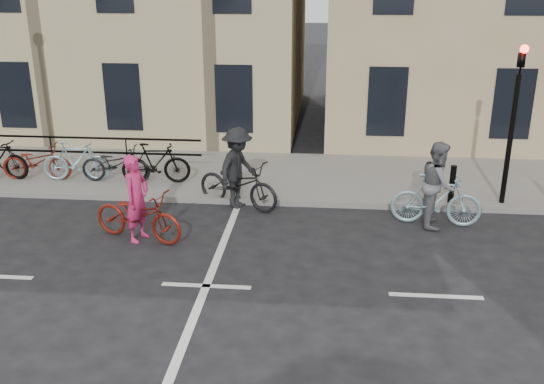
# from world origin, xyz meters

# --- Properties ---
(ground) EXTENTS (120.00, 120.00, 0.00)m
(ground) POSITION_xyz_m (0.00, 0.00, 0.00)
(ground) COLOR black
(ground) RESTS_ON ground
(sidewalk) EXTENTS (46.00, 4.00, 0.15)m
(sidewalk) POSITION_xyz_m (-4.00, 6.00, 0.07)
(sidewalk) COLOR slate
(sidewalk) RESTS_ON ground
(traffic_light) EXTENTS (0.18, 0.30, 3.90)m
(traffic_light) POSITION_xyz_m (6.20, 4.34, 2.45)
(traffic_light) COLOR black
(traffic_light) RESTS_ON sidewalk
(bollard_east) EXTENTS (0.14, 0.14, 0.90)m
(bollard_east) POSITION_xyz_m (5.00, 4.25, 0.60)
(bollard_east) COLOR black
(bollard_east) RESTS_ON sidewalk
(parked_bikes) EXTENTS (7.25, 1.23, 1.05)m
(parked_bikes) POSITION_xyz_m (-4.92, 5.04, 0.65)
(parked_bikes) COLOR black
(parked_bikes) RESTS_ON sidewalk
(cyclist_pink) EXTENTS (2.16, 1.30, 1.82)m
(cyclist_pink) POSITION_xyz_m (-1.76, 1.86, 0.63)
(cyclist_pink) COLOR maroon
(cyclist_pink) RESTS_ON ground
(cyclist_grey) EXTENTS (2.00, 0.99, 1.88)m
(cyclist_grey) POSITION_xyz_m (4.47, 3.21, 0.76)
(cyclist_grey) COLOR #86A9AF
(cyclist_grey) RESTS_ON ground
(cyclist_dark) EXTENTS (2.27, 1.62, 1.92)m
(cyclist_dark) POSITION_xyz_m (0.02, 3.90, 0.76)
(cyclist_dark) COLOR black
(cyclist_dark) RESTS_ON ground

